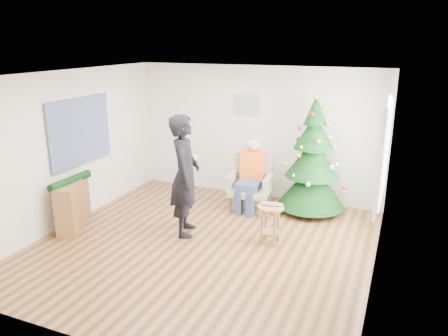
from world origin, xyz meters
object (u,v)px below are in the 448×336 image
at_px(christmas_tree, 313,159).
at_px(console, 73,204).
at_px(stool, 270,224).
at_px(armchair, 251,189).
at_px(standing_man, 185,175).

bearing_deg(christmas_tree, console, -147.86).
bearing_deg(stool, christmas_tree, 78.82).
bearing_deg(armchair, console, -148.51).
relative_size(armchair, standing_man, 0.51).
distance_m(standing_man, console, 2.03).
distance_m(christmas_tree, standing_man, 2.41).
relative_size(stool, standing_man, 0.31).
distance_m(christmas_tree, stool, 1.72).
bearing_deg(standing_man, armchair, -44.84).
height_order(christmas_tree, stool, christmas_tree).
height_order(armchair, console, armchair).
bearing_deg(standing_man, stool, -104.38).
height_order(armchair, standing_man, standing_man).
height_order(stool, armchair, armchair).
bearing_deg(christmas_tree, stool, -101.18).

